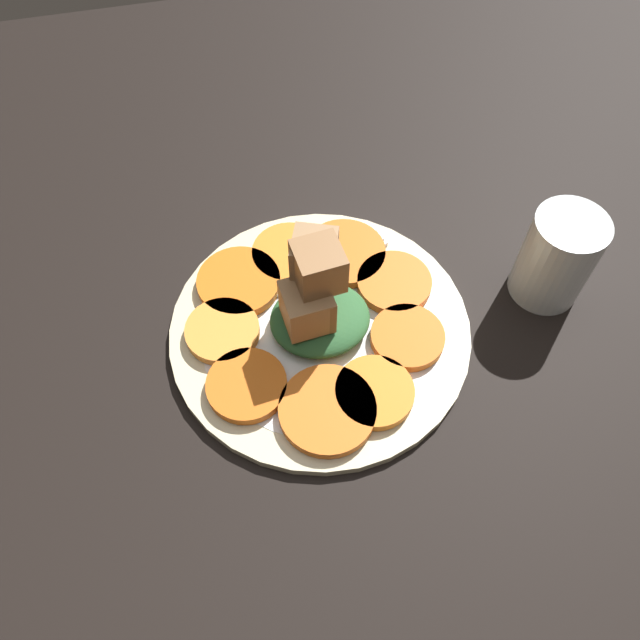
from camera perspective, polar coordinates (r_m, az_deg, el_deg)
table_slab at (r=60.45cm, az=0.00°, el=-1.59°), size 120.00×120.00×2.00cm
plate at (r=59.15cm, az=0.00°, el=-0.83°), size 28.35×28.35×1.05cm
carrot_slice_0 at (r=54.94cm, az=5.01°, el=-6.58°), size 6.96×6.96×1.00cm
carrot_slice_1 at (r=57.98cm, az=7.99°, el=-1.56°), size 6.85×6.85×1.00cm
carrot_slice_2 at (r=61.29cm, az=6.79°, el=3.40°), size 7.28×7.28×1.00cm
carrot_slice_3 at (r=63.16cm, az=2.24°, el=6.13°), size 8.28×8.28×1.00cm
carrot_slice_4 at (r=63.16cm, az=-2.85°, el=6.09°), size 7.45×7.45×1.00cm
carrot_slice_5 at (r=61.44cm, az=-7.44°, el=3.48°), size 8.16×8.16×1.00cm
carrot_slice_6 at (r=58.47cm, az=-8.91°, el=-1.00°), size 6.91×6.91×1.00cm
carrot_slice_7 at (r=55.40cm, az=-6.72°, el=-5.96°), size 7.15×7.15×1.00cm
carrot_slice_8 at (r=54.00cm, az=0.68°, el=-8.23°), size 8.47×8.47×1.00cm
center_pile at (r=55.35cm, az=-0.31°, el=1.79°), size 9.34×8.75×10.36cm
fork at (r=62.01cm, az=-0.63°, el=4.40°), size 17.23×7.63×0.40cm
water_glass at (r=62.89cm, az=20.71°, el=5.58°), size 6.81×6.81×9.60cm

